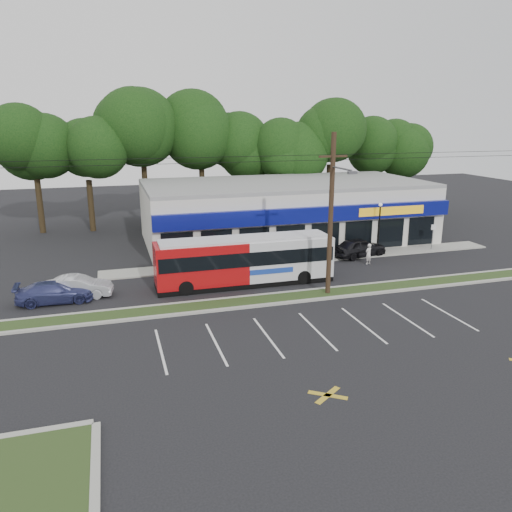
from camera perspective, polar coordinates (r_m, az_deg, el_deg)
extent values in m
plane|color=black|center=(30.03, 3.74, -5.56)|extent=(120.00, 120.00, 0.00)
cube|color=#243214|center=(30.89, 3.10, -4.82)|extent=(40.00, 1.60, 0.12)
cube|color=#9E9E93|center=(30.14, 3.64, -5.33)|extent=(40.00, 0.25, 0.14)
cube|color=#9E9E93|center=(31.64, 2.58, -4.29)|extent=(40.00, 0.25, 0.14)
cube|color=#9E9E93|center=(39.73, 6.03, -0.27)|extent=(32.00, 2.20, 0.10)
cube|color=beige|center=(45.71, 3.34, 5.01)|extent=(25.00, 12.00, 5.00)
cube|color=navy|center=(39.83, 6.42, 4.71)|extent=(25.00, 0.50, 1.20)
cube|color=black|center=(40.42, 6.23, 1.97)|extent=(24.00, 0.12, 2.40)
cube|color=yellow|center=(42.79, 15.26, 5.00)|extent=(6.00, 0.06, 0.70)
cube|color=gray|center=(45.31, 3.39, 8.31)|extent=(25.00, 12.00, 0.30)
cylinder|color=black|center=(30.68, 8.53, 4.48)|extent=(0.30, 0.30, 10.00)
cube|color=black|center=(30.22, 8.81, 11.19)|extent=(1.80, 0.12, 0.12)
cylinder|color=#59595E|center=(29.19, 9.77, 9.83)|extent=(0.10, 2.40, 0.10)
cube|color=#59595E|center=(28.05, 10.94, 9.34)|extent=(0.50, 0.25, 0.15)
cylinder|color=black|center=(29.06, 3.35, 11.38)|extent=(50.00, 0.02, 0.02)
cylinder|color=black|center=(29.08, 3.34, 10.79)|extent=(50.00, 0.02, 0.02)
cylinder|color=black|center=(41.72, 13.86, 2.88)|extent=(0.12, 0.12, 4.00)
sphere|color=silver|center=(41.33, 14.04, 5.72)|extent=(0.30, 0.30, 0.30)
cylinder|color=#59595E|center=(44.46, 19.49, 2.00)|extent=(0.06, 0.06, 2.20)
cube|color=white|center=(44.24, 19.64, 3.12)|extent=(0.45, 0.04, 0.45)
cylinder|color=black|center=(53.21, -23.14, 5.67)|extent=(0.56, 0.56, 5.72)
sphere|color=black|center=(52.67, -23.79, 11.66)|extent=(6.76, 6.76, 6.76)
cylinder|color=black|center=(52.87, -17.74, 6.12)|extent=(0.56, 0.56, 5.72)
sphere|color=black|center=(52.33, -18.25, 12.16)|extent=(6.76, 6.76, 6.76)
cylinder|color=black|center=(52.99, -12.31, 6.51)|extent=(0.56, 0.56, 5.72)
sphere|color=black|center=(52.46, -12.66, 12.55)|extent=(6.76, 6.76, 6.76)
cylinder|color=black|center=(53.59, -6.94, 6.85)|extent=(0.56, 0.56, 5.72)
sphere|color=black|center=(53.06, -7.14, 12.83)|extent=(6.76, 6.76, 6.76)
cylinder|color=black|center=(54.64, -1.73, 7.12)|extent=(0.56, 0.56, 5.72)
sphere|color=black|center=(54.12, -1.78, 12.98)|extent=(6.76, 6.76, 6.76)
cylinder|color=black|center=(56.12, 3.25, 7.32)|extent=(0.56, 0.56, 5.72)
sphere|color=black|center=(55.61, 3.34, 13.03)|extent=(6.76, 6.76, 6.76)
cylinder|color=black|center=(57.99, 7.94, 7.46)|extent=(0.56, 0.56, 5.72)
sphere|color=black|center=(57.50, 8.15, 12.98)|extent=(6.76, 6.76, 6.76)
cylinder|color=black|center=(60.22, 12.32, 7.55)|extent=(0.56, 0.56, 5.72)
sphere|color=black|center=(59.75, 12.63, 12.86)|extent=(6.76, 6.76, 6.76)
cylinder|color=black|center=(62.77, 16.36, 7.59)|extent=(0.56, 0.56, 5.72)
sphere|color=black|center=(62.31, 16.76, 12.68)|extent=(6.76, 6.76, 6.76)
cube|color=#A70C0F|center=(32.53, -6.32, -0.80)|extent=(5.93, 2.50, 2.71)
cube|color=silver|center=(34.00, 3.54, -0.02)|extent=(5.93, 2.50, 2.71)
cube|color=black|center=(33.58, -1.27, -2.88)|extent=(11.84, 2.48, 0.34)
cube|color=black|center=(33.06, -1.28, 0.13)|extent=(11.60, 2.59, 0.94)
cube|color=black|center=(35.05, 8.14, 0.61)|extent=(0.07, 2.09, 1.38)
cube|color=#193899|center=(32.56, 1.81, -1.74)|extent=(2.96, 0.05, 0.34)
cube|color=silver|center=(32.79, -1.30, 1.96)|extent=(11.25, 2.28, 0.18)
cylinder|color=black|center=(31.68, -8.00, -3.64)|extent=(0.95, 0.28, 0.95)
cylinder|color=black|center=(33.78, -8.57, -2.45)|extent=(0.95, 0.28, 0.95)
cylinder|color=black|center=(33.63, 5.47, -2.42)|extent=(0.95, 0.28, 0.95)
cylinder|color=black|center=(35.61, 4.16, -1.37)|extent=(0.95, 0.28, 0.95)
imported|color=black|center=(40.86, 11.73, 0.97)|extent=(4.80, 2.70, 1.54)
imported|color=#AEAFB6|center=(32.89, -19.68, -3.32)|extent=(4.26, 1.95, 1.36)
imported|color=navy|center=(32.46, -22.03, -3.86)|extent=(4.47, 1.85, 1.29)
imported|color=silver|center=(38.89, 12.73, 0.23)|extent=(0.68, 0.56, 1.60)
imported|color=beige|center=(38.32, 3.36, 0.38)|extent=(0.82, 0.65, 1.62)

